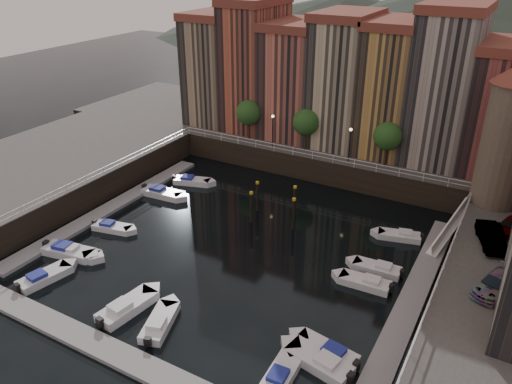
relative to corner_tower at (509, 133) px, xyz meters
The scene contains 31 objects.
ground 26.72m from the corner_tower, 144.06° to the right, with size 200.00×200.00×0.00m, color black.
quay_far 24.65m from the corner_tower, 150.10° to the left, with size 80.00×20.00×3.00m, color black.
quay_left 51.50m from the corner_tower, 161.03° to the right, with size 20.00×36.00×3.00m, color black.
dock_left 40.63m from the corner_tower, 156.82° to the right, with size 2.00×28.00×0.35m, color gray.
dock_right 18.84m from the corner_tower, 103.78° to the right, with size 2.00×28.00×0.35m, color gray.
dock_near 38.63m from the corner_tower, 122.41° to the right, with size 30.00×2.00×0.35m, color gray.
mountains 97.26m from the corner_tower, 100.84° to the left, with size 145.00×100.00×18.00m.
far_terrace 18.98m from the corner_tower, 151.66° to the left, with size 48.70×10.30×17.50m.
corner_tower is the anchor object (origin of this frame).
promenade_trees 21.95m from the corner_tower, behind, with size 21.20×3.20×5.20m.
street_lamps 21.60m from the corner_tower, behind, with size 10.36×0.36×4.18m.
railings 23.10m from the corner_tower, 154.32° to the right, with size 36.08×34.04×0.52m.
gangway 9.86m from the corner_tower, 122.80° to the right, with size 2.78×8.32×3.73m.
mooring_pilings 23.23m from the corner_tower, 155.83° to the right, with size 5.39×3.77×3.78m.
boat_left_0 41.52m from the corner_tower, 143.49° to the right, with size 4.82×2.46×1.08m.
boat_left_1 42.21m from the corner_tower, 143.92° to the right, with size 5.27×2.65×1.18m.
boat_left_2 39.16m from the corner_tower, 150.17° to the right, with size 4.33×2.33×0.97m.
boat_left_3 36.28m from the corner_tower, 162.75° to the right, with size 5.17×2.21×1.17m.
boat_left_4 34.36m from the corner_tower, 169.47° to the right, with size 4.72×2.88×1.06m.
boat_right_0 28.28m from the corner_tower, 106.44° to the right, with size 5.14×2.72×1.15m.
boat_right_1 27.26m from the corner_tower, 107.09° to the right, with size 4.96×2.50×1.11m.
boat_right_2 19.70m from the corner_tower, 116.69° to the right, with size 4.53×1.80×1.03m.
boat_right_3 17.71m from the corner_tower, 120.16° to the right, with size 4.40×1.76×1.00m.
boat_right_4 13.70m from the corner_tower, 138.81° to the right, with size 4.38×2.48×0.98m.
boat_near_0 43.55m from the corner_tower, 138.63° to the right, with size 2.56×4.84×1.08m.
boat_near_1 37.16m from the corner_tower, 129.69° to the right, with size 2.55×5.35×1.20m.
boat_near_2 35.29m from the corner_tower, 125.20° to the right, with size 3.00×4.81×1.08m.
boat_near_3 30.85m from the corner_tower, 108.64° to the right, with size 1.84×4.59×1.04m.
car_a 8.86m from the corner_tower, 72.23° to the right, with size 1.55×3.85×1.31m, color gray.
car_b 10.84m from the corner_tower, 85.62° to the right, with size 1.66×4.75×1.56m, color gray.
car_c 16.76m from the corner_tower, 83.53° to the right, with size 1.93×4.74×1.38m, color gray.
Camera 1 is at (21.03, -34.96, 25.65)m, focal length 35.00 mm.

